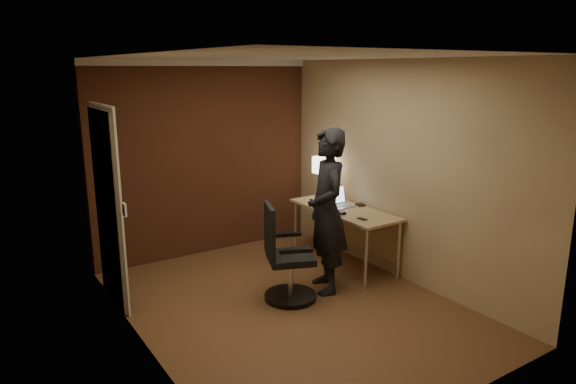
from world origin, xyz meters
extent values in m
plane|color=brown|center=(0.00, 0.00, 0.00)|extent=(4.00, 4.00, 0.00)
plane|color=white|center=(0.00, 0.00, 2.50)|extent=(4.00, 4.00, 0.00)
plane|color=tan|center=(0.00, 2.00, 1.25)|extent=(3.00, 0.00, 3.00)
plane|color=tan|center=(0.00, -2.00, 1.25)|extent=(3.00, 0.00, 3.00)
plane|color=tan|center=(-1.50, 0.00, 1.25)|extent=(0.00, 4.00, 4.00)
plane|color=tan|center=(1.50, 0.00, 1.25)|extent=(0.00, 4.00, 4.00)
cube|color=brown|center=(0.00, 1.97, 1.25)|extent=(2.98, 0.06, 2.50)
cube|color=silver|center=(0.00, 1.96, 2.46)|extent=(3.00, 0.08, 0.08)
cube|color=silver|center=(0.00, -1.96, 2.46)|extent=(3.00, 0.08, 0.08)
cube|color=silver|center=(-1.46, 0.00, 2.46)|extent=(0.08, 4.00, 0.08)
cube|color=silver|center=(1.46, 0.00, 2.46)|extent=(0.08, 4.00, 0.08)
cube|color=silver|center=(-1.48, 1.10, 1.00)|extent=(0.05, 0.82, 2.02)
cube|color=silver|center=(-1.46, 1.10, 1.00)|extent=(0.02, 0.92, 2.12)
cylinder|color=silver|center=(-1.43, 0.77, 1.00)|extent=(0.05, 0.05, 0.05)
cube|color=silver|center=(-1.49, 0.45, 1.15)|extent=(0.02, 0.08, 0.12)
cube|color=tan|center=(1.18, 0.56, 0.71)|extent=(0.60, 1.50, 0.03)
cube|color=tan|center=(1.46, 0.56, 0.43)|extent=(0.02, 1.38, 0.54)
cylinder|color=silver|center=(0.93, -0.13, 0.35)|extent=(0.04, 0.04, 0.70)
cylinder|color=silver|center=(0.93, 1.25, 0.35)|extent=(0.04, 0.04, 0.70)
cylinder|color=silver|center=(1.43, -0.13, 0.35)|extent=(0.04, 0.04, 0.70)
cylinder|color=silver|center=(1.43, 1.25, 0.35)|extent=(0.04, 0.04, 0.70)
cube|color=silver|center=(1.33, 1.19, 0.74)|extent=(0.11, 0.11, 0.01)
cylinder|color=silver|center=(1.33, 1.19, 0.90)|extent=(0.01, 0.01, 0.30)
cube|color=white|center=(1.33, 1.19, 1.16)|extent=(0.22, 0.22, 0.22)
cube|color=silver|center=(1.18, 0.65, 0.74)|extent=(0.33, 0.23, 0.01)
cube|color=silver|center=(1.18, 0.77, 0.85)|extent=(0.33, 0.06, 0.22)
cube|color=#B2CCF2|center=(1.18, 0.76, 0.85)|extent=(0.30, 0.05, 0.19)
cube|color=gray|center=(1.18, 0.64, 0.75)|extent=(0.28, 0.13, 0.00)
cube|color=black|center=(1.00, 0.39, 0.75)|extent=(0.08, 0.11, 0.03)
cube|color=black|center=(1.05, 0.09, 0.73)|extent=(0.08, 0.12, 0.01)
cube|color=black|center=(1.43, 0.56, 0.74)|extent=(0.12, 0.13, 0.02)
cylinder|color=black|center=(0.09, 0.11, 0.04)|extent=(0.55, 0.55, 0.03)
cylinder|color=silver|center=(0.09, 0.11, 0.25)|extent=(0.06, 0.06, 0.42)
cube|color=black|center=(0.09, 0.11, 0.47)|extent=(0.59, 0.59, 0.07)
cube|color=black|center=(-0.11, 0.19, 0.77)|extent=(0.20, 0.41, 0.55)
cube|color=black|center=(0.19, 0.35, 0.63)|extent=(0.33, 0.17, 0.04)
cube|color=black|center=(0.00, -0.13, 0.63)|extent=(0.33, 0.17, 0.04)
imported|color=black|center=(0.56, 0.11, 0.90)|extent=(0.64, 0.77, 1.79)
camera|label=1|loc=(-2.70, -4.09, 2.40)|focal=32.00mm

